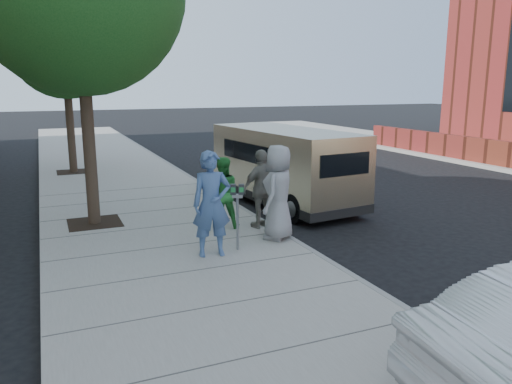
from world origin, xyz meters
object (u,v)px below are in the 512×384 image
at_px(van, 282,164).
at_px(person_gray_shirt, 278,192).
at_px(person_striped_polo, 262,189).
at_px(person_green_shirt, 222,193).
at_px(person_officer, 212,204).
at_px(tree_far, 65,40).
at_px(parking_meter, 237,202).

xyz_separation_m(van, person_gray_shirt, (-1.75, -3.38, 0.02)).
bearing_deg(person_striped_polo, person_gray_shirt, 77.08).
xyz_separation_m(person_green_shirt, person_striped_polo, (0.85, -0.31, 0.08)).
bearing_deg(person_officer, person_green_shirt, 72.75).
distance_m(van, person_green_shirt, 3.36).
xyz_separation_m(person_officer, person_gray_shirt, (1.61, 0.46, -0.01)).
bearing_deg(person_gray_shirt, van, -161.65).
relative_size(person_officer, person_gray_shirt, 1.01).
bearing_deg(person_green_shirt, tree_far, -58.58).
bearing_deg(person_officer, person_striped_polo, 47.77).
height_order(person_officer, person_gray_shirt, person_officer).
xyz_separation_m(parking_meter, person_green_shirt, (0.24, 1.58, -0.14)).
height_order(parking_meter, van, van).
distance_m(tree_far, person_officer, 11.60).
relative_size(person_officer, person_striped_polo, 1.12).
bearing_deg(parking_meter, person_gray_shirt, 41.33).
xyz_separation_m(person_officer, person_green_shirt, (0.80, 1.68, -0.19)).
bearing_deg(person_officer, parking_meter, 18.76).
xyz_separation_m(tree_far, van, (5.17, -7.00, -3.76)).
distance_m(person_gray_shirt, person_striped_polo, 0.91).
xyz_separation_m(parking_meter, person_gray_shirt, (1.05, 0.36, 0.04)).
bearing_deg(person_gray_shirt, person_officer, -28.20).
relative_size(van, person_green_shirt, 3.64).
relative_size(person_officer, person_green_shirt, 1.24).
relative_size(parking_meter, person_green_shirt, 0.81).
bearing_deg(van, person_gray_shirt, -123.87).
relative_size(person_green_shirt, person_gray_shirt, 0.82).
height_order(parking_meter, person_green_shirt, person_green_shirt).
xyz_separation_m(tree_far, parking_meter, (2.37, -10.73, -3.78)).
bearing_deg(person_striped_polo, tree_far, -80.71).
bearing_deg(tree_far, person_gray_shirt, -71.76).
xyz_separation_m(van, person_green_shirt, (-2.57, -2.16, -0.17)).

